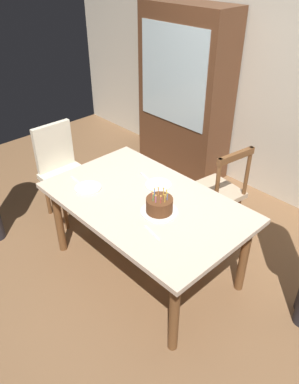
{
  "coord_description": "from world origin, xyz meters",
  "views": [
    {
      "loc": [
        1.74,
        -1.61,
        2.38
      ],
      "look_at": [
        0.05,
        0.0,
        0.82
      ],
      "focal_mm": 34.78,
      "sensor_mm": 36.0,
      "label": 1
    }
  ],
  "objects_px": {
    "plate_far_side": "(158,185)",
    "dining_table": "(145,209)",
    "chair_spindle_back": "(216,193)",
    "chair_upholstered": "(62,167)",
    "birthday_cake": "(159,206)",
    "china_cabinet": "(185,94)",
    "plate_near_celebrant": "(88,188)"
  },
  "relations": [
    {
      "from": "plate_far_side",
      "to": "dining_table",
      "type": "bearing_deg",
      "value": -70.22
    },
    {
      "from": "chair_spindle_back",
      "to": "chair_upholstered",
      "type": "relative_size",
      "value": 1.0
    },
    {
      "from": "dining_table",
      "to": "plate_far_side",
      "type": "bearing_deg",
      "value": 109.78
    },
    {
      "from": "birthday_cake",
      "to": "chair_spindle_back",
      "type": "height_order",
      "value": "chair_spindle_back"
    },
    {
      "from": "birthday_cake",
      "to": "china_cabinet",
      "type": "distance_m",
      "value": 1.99
    },
    {
      "from": "plate_far_side",
      "to": "plate_near_celebrant",
      "type": "bearing_deg",
      "value": -128.97
    },
    {
      "from": "birthday_cake",
      "to": "chair_upholstered",
      "type": "height_order",
      "value": "chair_upholstered"
    },
    {
      "from": "plate_far_side",
      "to": "chair_spindle_back",
      "type": "relative_size",
      "value": 0.23
    },
    {
      "from": "dining_table",
      "to": "china_cabinet",
      "type": "xyz_separation_m",
      "value": [
        -1.0,
        1.56,
        0.31
      ]
    },
    {
      "from": "chair_spindle_back",
      "to": "chair_upholstered",
      "type": "height_order",
      "value": "same"
    },
    {
      "from": "chair_spindle_back",
      "to": "china_cabinet",
      "type": "relative_size",
      "value": 0.5
    },
    {
      "from": "dining_table",
      "to": "chair_upholstered",
      "type": "xyz_separation_m",
      "value": [
        -1.19,
        -0.02,
        -0.11
      ]
    },
    {
      "from": "chair_upholstered",
      "to": "china_cabinet",
      "type": "xyz_separation_m",
      "value": [
        0.19,
        1.58,
        0.42
      ]
    },
    {
      "from": "birthday_cake",
      "to": "china_cabinet",
      "type": "relative_size",
      "value": 0.15
    },
    {
      "from": "birthday_cake",
      "to": "chair_spindle_back",
      "type": "xyz_separation_m",
      "value": [
        -0.09,
        0.84,
        -0.32
      ]
    },
    {
      "from": "plate_near_celebrant",
      "to": "plate_far_side",
      "type": "xyz_separation_m",
      "value": [
        0.36,
        0.45,
        0.0
      ]
    },
    {
      "from": "chair_spindle_back",
      "to": "birthday_cake",
      "type": "bearing_deg",
      "value": -83.73
    },
    {
      "from": "chair_spindle_back",
      "to": "china_cabinet",
      "type": "height_order",
      "value": "china_cabinet"
    },
    {
      "from": "dining_table",
      "to": "plate_near_celebrant",
      "type": "relative_size",
      "value": 7.31
    },
    {
      "from": "china_cabinet",
      "to": "birthday_cake",
      "type": "bearing_deg",
      "value": -53.2
    },
    {
      "from": "dining_table",
      "to": "china_cabinet",
      "type": "bearing_deg",
      "value": 122.71
    },
    {
      "from": "dining_table",
      "to": "chair_upholstered",
      "type": "height_order",
      "value": "chair_upholstered"
    },
    {
      "from": "birthday_cake",
      "to": "chair_upholstered",
      "type": "distance_m",
      "value": 1.4
    },
    {
      "from": "dining_table",
      "to": "plate_near_celebrant",
      "type": "distance_m",
      "value": 0.5
    },
    {
      "from": "birthday_cake",
      "to": "chair_upholstered",
      "type": "xyz_separation_m",
      "value": [
        -1.38,
        0.01,
        -0.24
      ]
    },
    {
      "from": "chair_upholstered",
      "to": "china_cabinet",
      "type": "bearing_deg",
      "value": 83.04
    },
    {
      "from": "plate_near_celebrant",
      "to": "plate_far_side",
      "type": "height_order",
      "value": "same"
    },
    {
      "from": "plate_far_side",
      "to": "china_cabinet",
      "type": "xyz_separation_m",
      "value": [
        -0.92,
        1.33,
        0.23
      ]
    },
    {
      "from": "plate_near_celebrant",
      "to": "china_cabinet",
      "type": "bearing_deg",
      "value": 107.39
    },
    {
      "from": "birthday_cake",
      "to": "plate_far_side",
      "type": "xyz_separation_m",
      "value": [
        -0.27,
        0.25,
        -0.05
      ]
    },
    {
      "from": "chair_upholstered",
      "to": "plate_near_celebrant",
      "type": "bearing_deg",
      "value": -14.82
    },
    {
      "from": "china_cabinet",
      "to": "chair_spindle_back",
      "type": "bearing_deg",
      "value": -34.22
    }
  ]
}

